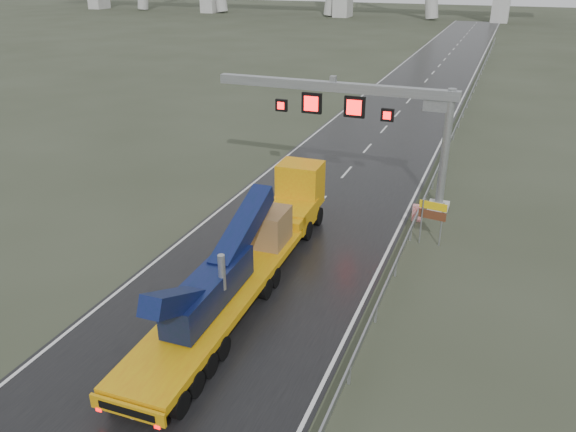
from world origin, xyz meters
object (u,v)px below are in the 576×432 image
at_px(sign_gantry, 366,109).
at_px(exit_sign_pair, 432,214).
at_px(striped_barrier, 417,213).
at_px(heavy_haul_truck, 256,243).

distance_m(sign_gantry, exit_sign_pair, 8.11).
distance_m(sign_gantry, striped_barrier, 6.85).
relative_size(heavy_haul_truck, striped_barrier, 18.53).
bearing_deg(striped_barrier, heavy_haul_truck, -127.08).
bearing_deg(exit_sign_pair, sign_gantry, 143.00).
height_order(heavy_haul_truck, exit_sign_pair, heavy_haul_truck).
distance_m(sign_gantry, heavy_haul_truck, 12.05).
height_order(heavy_haul_truck, striped_barrier, heavy_haul_truck).
bearing_deg(exit_sign_pair, heavy_haul_truck, -131.34).
bearing_deg(sign_gantry, striped_barrier, -30.84).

